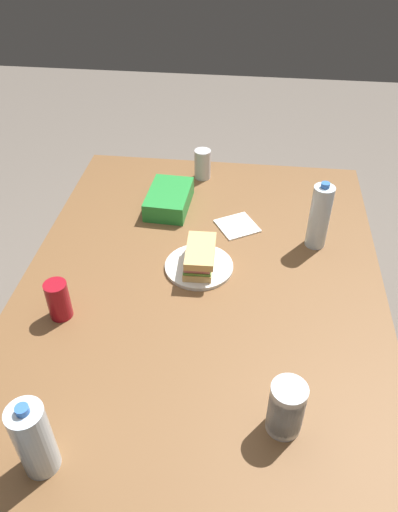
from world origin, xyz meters
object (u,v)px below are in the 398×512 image
object	(u,v)px
plastic_cup_stack	(286,408)
water_bottle_spare	(34,439)
water_bottle_tall	(319,217)
soda_can_silver	(203,164)
dining_table	(201,301)
soda_can_red	(58,300)
chip_bag	(169,199)
paper_plate	(199,266)
sandwich	(199,256)

from	to	relation	value
plastic_cup_stack	water_bottle_spare	size ratio (longest dim) A/B	0.69
water_bottle_spare	plastic_cup_stack	bearing A→B (deg)	106.48
water_bottle_tall	plastic_cup_stack	distance (m)	0.73
soda_can_silver	water_bottle_spare	bearing A→B (deg)	-9.44
dining_table	water_bottle_tall	distance (m)	0.48
soda_can_red	plastic_cup_stack	bearing A→B (deg)	65.78
chip_bag	water_bottle_tall	size ratio (longest dim) A/B	0.94
chip_bag	plastic_cup_stack	world-z (taller)	plastic_cup_stack
chip_bag	water_bottle_tall	xyz separation A→B (m)	(0.17, 0.54, 0.08)
dining_table	water_bottle_spare	size ratio (longest dim) A/B	7.09
soda_can_silver	dining_table	bearing A→B (deg)	6.21
paper_plate	plastic_cup_stack	xyz separation A→B (m)	(0.54, 0.27, 0.07)
water_bottle_tall	water_bottle_spare	distance (m)	1.09
dining_table	soda_can_red	xyz separation A→B (m)	(0.19, -0.39, 0.15)
soda_can_silver	water_bottle_tall	bearing A→B (deg)	47.52
soda_can_red	water_bottle_tall	bearing A→B (deg)	119.56
chip_bag	soda_can_silver	xyz separation A→B (m)	(-0.23, 0.10, 0.03)
dining_table	paper_plate	world-z (taller)	paper_plate
dining_table	soda_can_silver	size ratio (longest dim) A/B	12.62
soda_can_red	water_bottle_spare	world-z (taller)	water_bottle_spare
dining_table	sandwich	distance (m)	0.15
paper_plate	soda_can_red	bearing A→B (deg)	-55.59
dining_table	water_bottle_spare	world-z (taller)	water_bottle_spare
water_bottle_spare	water_bottle_tall	bearing A→B (deg)	143.49
paper_plate	soda_can_red	size ratio (longest dim) A/B	1.82
sandwich	chip_bag	world-z (taller)	sandwich
paper_plate	soda_can_silver	size ratio (longest dim) A/B	1.82
soda_can_red	soda_can_silver	size ratio (longest dim) A/B	1.00
dining_table	chip_bag	world-z (taller)	chip_bag
sandwich	soda_can_silver	distance (m)	0.58
soda_can_red	water_bottle_tall	world-z (taller)	water_bottle_tall
plastic_cup_stack	sandwich	bearing A→B (deg)	-154.00
paper_plate	soda_can_silver	xyz separation A→B (m)	(-0.57, -0.05, 0.06)
water_bottle_spare	chip_bag	bearing A→B (deg)	173.91
paper_plate	sandwich	bearing A→B (deg)	28.56
water_bottle_tall	soda_can_silver	bearing A→B (deg)	-132.48
dining_table	sandwich	bearing A→B (deg)	-167.74
water_bottle_spare	soda_can_silver	world-z (taller)	water_bottle_spare
paper_plate	chip_bag	bearing A→B (deg)	-155.47
water_bottle_tall	dining_table	bearing A→B (deg)	-57.06
paper_plate	plastic_cup_stack	size ratio (longest dim) A/B	1.49
soda_can_red	chip_bag	xyz separation A→B (m)	(-0.59, 0.22, -0.03)
chip_bag	water_bottle_spare	world-z (taller)	water_bottle_spare
sandwich	plastic_cup_stack	world-z (taller)	plastic_cup_stack
paper_plate	sandwich	distance (m)	0.05
paper_plate	soda_can_silver	distance (m)	0.58
dining_table	soda_can_red	size ratio (longest dim) A/B	12.62
sandwich	plastic_cup_stack	bearing A→B (deg)	26.00
soda_can_red	plastic_cup_stack	size ratio (longest dim) A/B	0.82
paper_plate	dining_table	bearing A→B (deg)	13.27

